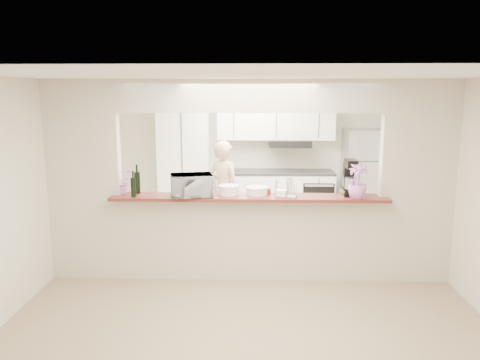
{
  "coord_description": "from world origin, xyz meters",
  "views": [
    {
      "loc": [
        0.07,
        -5.66,
        2.34
      ],
      "look_at": [
        -0.12,
        0.3,
        1.22
      ],
      "focal_mm": 35.0,
      "sensor_mm": 36.0,
      "label": 1
    }
  ],
  "objects_px": {
    "toaster_oven": "(191,185)",
    "refrigerator": "(365,177)",
    "stand_mixer": "(350,179)",
    "person": "(224,191)"
  },
  "relations": [
    {
      "from": "refrigerator",
      "to": "stand_mixer",
      "type": "bearing_deg",
      "value": -107.2
    },
    {
      "from": "refrigerator",
      "to": "toaster_oven",
      "type": "bearing_deg",
      "value": -135.0
    },
    {
      "from": "refrigerator",
      "to": "stand_mixer",
      "type": "xyz_separation_m",
      "value": [
        -0.8,
        -2.59,
        0.44
      ]
    },
    {
      "from": "refrigerator",
      "to": "toaster_oven",
      "type": "height_order",
      "value": "refrigerator"
    },
    {
      "from": "refrigerator",
      "to": "stand_mixer",
      "type": "height_order",
      "value": "refrigerator"
    },
    {
      "from": "person",
      "to": "stand_mixer",
      "type": "bearing_deg",
      "value": 171.59
    },
    {
      "from": "stand_mixer",
      "to": "person",
      "type": "xyz_separation_m",
      "value": [
        -1.66,
        1.56,
        -0.49
      ]
    },
    {
      "from": "toaster_oven",
      "to": "refrigerator",
      "type": "bearing_deg",
      "value": 32.16
    },
    {
      "from": "refrigerator",
      "to": "person",
      "type": "height_order",
      "value": "refrigerator"
    },
    {
      "from": "toaster_oven",
      "to": "person",
      "type": "height_order",
      "value": "person"
    }
  ]
}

